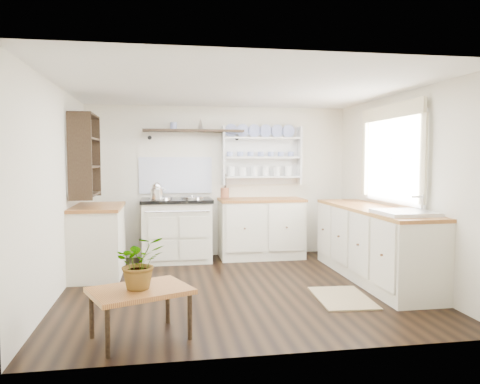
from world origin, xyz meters
name	(u,v)px	position (x,y,z in m)	size (l,w,h in m)	color
floor	(239,287)	(0.00, 0.00, 0.00)	(4.00, 3.80, 0.01)	black
wall_back	(219,181)	(0.00, 1.90, 1.15)	(4.00, 0.02, 2.30)	#ECE4CC
wall_right	(401,187)	(2.00, 0.00, 1.15)	(0.02, 3.80, 2.30)	#ECE4CC
wall_left	(57,191)	(-2.00, 0.00, 1.15)	(0.02, 3.80, 2.30)	#ECE4CC
ceiling	(239,88)	(0.00, 0.00, 2.30)	(4.00, 3.80, 0.01)	white
window	(392,154)	(1.95, 0.15, 1.56)	(0.08, 1.55, 1.22)	white
aga_cooker	(177,229)	(-0.67, 1.57, 0.47)	(1.03, 0.71, 0.95)	beige
back_cabinets	(261,227)	(0.60, 1.60, 0.46)	(1.27, 0.63, 0.90)	#EEE7CD
right_cabinets	(373,243)	(1.70, 0.10, 0.46)	(0.62, 2.43, 0.90)	#EEE7CD
belfast_sink	(405,224)	(1.70, -0.65, 0.80)	(0.55, 0.60, 0.45)	white
left_cabinets	(98,239)	(-1.70, 0.90, 0.46)	(0.62, 1.13, 0.90)	#EEE7CD
plate_rack	(261,155)	(0.65, 1.86, 1.56)	(1.20, 0.22, 0.90)	white
high_shelf	(194,132)	(-0.40, 1.78, 1.91)	(1.50, 0.29, 0.16)	black
left_shelving	(85,155)	(-1.84, 0.90, 1.55)	(0.28, 0.80, 1.05)	black
kettle	(157,191)	(-0.95, 1.45, 1.04)	(0.19, 0.19, 0.23)	silver
utensil_crock	(225,193)	(0.05, 1.68, 0.99)	(0.13, 0.13, 0.15)	#965537
center_table	(140,294)	(-1.07, -1.40, 0.38)	(0.94, 0.82, 0.43)	brown
potted_plant	(140,262)	(-1.07, -1.40, 0.65)	(0.40, 0.34, 0.44)	#3F7233
floor_rug	(342,298)	(1.02, -0.61, 0.01)	(0.55, 0.85, 0.02)	brown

